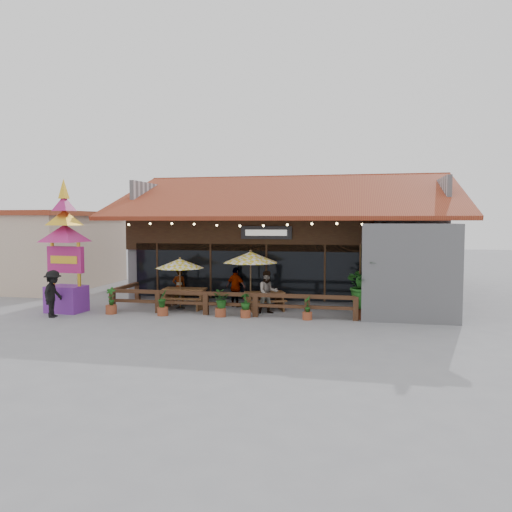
% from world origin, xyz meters
% --- Properties ---
extents(ground, '(100.00, 100.00, 0.00)m').
position_xyz_m(ground, '(0.00, 0.00, 0.00)').
color(ground, gray).
rests_on(ground, ground).
extents(restaurant_building, '(15.50, 14.73, 6.09)m').
position_xyz_m(restaurant_building, '(0.26, 6.61, 2.21)').
color(restaurant_building, '#B3B3B8').
rests_on(restaurant_building, ground).
extents(patio_railing, '(10.00, 2.60, 0.92)m').
position_xyz_m(patio_railing, '(-2.25, -0.27, 0.61)').
color(patio_railing, '#48291A').
rests_on(patio_railing, ground).
extents(neighbor_building, '(8.40, 8.40, 4.22)m').
position_xyz_m(neighbor_building, '(-15.00, 6.00, 2.14)').
color(neighbor_building, beige).
rests_on(neighbor_building, ground).
extents(umbrella_left, '(2.71, 2.71, 2.19)m').
position_xyz_m(umbrella_left, '(-3.98, 0.62, 1.91)').
color(umbrella_left, brown).
rests_on(umbrella_left, ground).
extents(umbrella_right, '(2.85, 2.85, 2.51)m').
position_xyz_m(umbrella_right, '(-1.00, 0.94, 2.19)').
color(umbrella_right, brown).
rests_on(umbrella_right, ground).
extents(picnic_table_left, '(1.85, 1.62, 0.85)m').
position_xyz_m(picnic_table_left, '(-3.81, 0.74, 0.58)').
color(picnic_table_left, brown).
rests_on(picnic_table_left, ground).
extents(picnic_table_right, '(2.01, 1.90, 0.76)m').
position_xyz_m(picnic_table_right, '(-0.42, 1.02, 0.51)').
color(picnic_table_right, brown).
rests_on(picnic_table_right, ground).
extents(thai_sign_tower, '(2.32, 2.32, 5.80)m').
position_xyz_m(thai_sign_tower, '(-8.24, -1.03, 3.06)').
color(thai_sign_tower, '#712998').
rests_on(thai_sign_tower, ground).
extents(tropical_plant, '(2.04, 1.94, 2.20)m').
position_xyz_m(tropical_plant, '(3.65, -0.11, 1.26)').
color(tropical_plant, brown).
rests_on(tropical_plant, ground).
extents(diner_a, '(0.70, 0.62, 1.60)m').
position_xyz_m(diner_a, '(-4.35, 1.52, 0.80)').
color(diner_a, '#332210').
rests_on(diner_a, ground).
extents(diner_b, '(1.03, 0.93, 1.71)m').
position_xyz_m(diner_b, '(-0.15, 0.24, 0.86)').
color(diner_b, '#332210').
rests_on(diner_b, ground).
extents(diner_c, '(1.09, 0.81, 1.72)m').
position_xyz_m(diner_c, '(-1.76, 1.47, 0.86)').
color(diner_c, '#332210').
rests_on(diner_c, ground).
extents(pedestrian, '(0.83, 1.26, 1.82)m').
position_xyz_m(pedestrian, '(-8.11, -2.14, 0.91)').
color(pedestrian, black).
rests_on(pedestrian, ground).
extents(planter_a, '(0.44, 0.44, 1.07)m').
position_xyz_m(planter_a, '(-6.27, -1.05, 0.45)').
color(planter_a, brown).
rests_on(planter_a, ground).
extents(planter_b, '(0.42, 0.46, 1.03)m').
position_xyz_m(planter_b, '(-4.11, -0.99, 0.46)').
color(planter_b, brown).
rests_on(planter_b, ground).
extents(planter_c, '(0.67, 0.60, 1.03)m').
position_xyz_m(planter_c, '(-1.83, -0.76, 0.58)').
color(planter_c, brown).
rests_on(planter_c, ground).
extents(planter_d, '(0.49, 0.49, 0.95)m').
position_xyz_m(planter_d, '(-0.84, -0.75, 0.46)').
color(planter_d, brown).
rests_on(planter_d, ground).
extents(planter_e, '(0.37, 0.37, 0.90)m').
position_xyz_m(planter_e, '(1.52, -0.69, 0.38)').
color(planter_e, brown).
rests_on(planter_e, ground).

